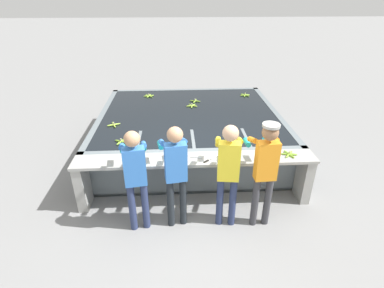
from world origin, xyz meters
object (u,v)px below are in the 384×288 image
(worker_1, at_px, (176,168))
(banana_bunch_floating_3, at_px, (245,95))
(banana_bunch_floating_5, at_px, (195,101))
(knife_0, at_px, (189,156))
(worker_0, at_px, (135,172))
(knife_1, at_px, (209,160))
(banana_bunch_ledge_0, at_px, (289,154))
(worker_2, at_px, (228,167))
(banana_bunch_floating_0, at_px, (121,141))
(banana_bunch_floating_2, at_px, (149,96))
(banana_bunch_floating_4, at_px, (192,106))
(banana_bunch_floating_1, at_px, (114,125))
(worker_3, at_px, (265,165))
(banana_bunch_ledge_1, at_px, (263,152))

(worker_1, relative_size, banana_bunch_floating_3, 6.10)
(banana_bunch_floating_5, distance_m, knife_0, 2.78)
(worker_0, height_order, knife_1, worker_0)
(banana_bunch_floating_3, distance_m, banana_bunch_ledge_0, 3.21)
(worker_2, relative_size, banana_bunch_floating_0, 6.53)
(banana_bunch_floating_2, relative_size, banana_bunch_floating_4, 1.02)
(banana_bunch_floating_3, bearing_deg, banana_bunch_ledge_0, -88.89)
(banana_bunch_floating_0, distance_m, knife_1, 1.71)
(banana_bunch_floating_4, distance_m, banana_bunch_floating_5, 0.34)
(banana_bunch_floating_0, height_order, banana_bunch_ledge_0, banana_bunch_ledge_0)
(worker_2, relative_size, banana_bunch_floating_1, 6.39)
(worker_1, xyz_separation_m, banana_bunch_floating_4, (0.41, 3.00, -0.12))
(worker_3, xyz_separation_m, banana_bunch_ledge_0, (0.60, 0.60, -0.17))
(banana_bunch_floating_0, bearing_deg, worker_1, -49.83)
(worker_2, bearing_deg, banana_bunch_floating_3, 74.05)
(banana_bunch_floating_0, distance_m, banana_bunch_floating_4, 2.30)
(banana_bunch_floating_3, bearing_deg, worker_1, -116.49)
(worker_0, height_order, knife_0, worker_0)
(worker_2, xyz_separation_m, banana_bunch_floating_1, (-2.05, 2.00, -0.14))
(worker_1, bearing_deg, banana_bunch_floating_4, 82.19)
(knife_1, bearing_deg, banana_bunch_ledge_0, 3.80)
(worker_0, height_order, banana_bunch_floating_1, worker_0)
(banana_bunch_floating_1, bearing_deg, banana_bunch_floating_2, 72.32)
(banana_bunch_floating_1, xyz_separation_m, banana_bunch_floating_3, (3.13, 1.78, -0.00))
(banana_bunch_floating_5, bearing_deg, knife_0, -95.90)
(banana_bunch_floating_0, relative_size, banana_bunch_ledge_0, 0.94)
(worker_0, xyz_separation_m, knife_0, (0.81, 0.62, -0.11))
(worker_1, bearing_deg, banana_bunch_ledge_1, 22.46)
(banana_bunch_ledge_0, bearing_deg, worker_3, -134.87)
(banana_bunch_ledge_0, distance_m, banana_bunch_ledge_1, 0.44)
(banana_bunch_floating_5, bearing_deg, worker_2, -85.36)
(worker_1, distance_m, knife_0, 0.62)
(banana_bunch_ledge_0, xyz_separation_m, knife_0, (-1.70, 0.04, -0.01))
(knife_1, bearing_deg, banana_bunch_floating_2, 109.98)
(worker_3, relative_size, banana_bunch_floating_5, 6.38)
(worker_3, xyz_separation_m, banana_bunch_ledge_1, (0.17, 0.69, -0.17))
(worker_0, distance_m, worker_1, 0.59)
(worker_2, xyz_separation_m, banana_bunch_ledge_1, (0.71, 0.66, -0.13))
(worker_1, distance_m, banana_bunch_floating_3, 4.18)
(banana_bunch_floating_1, height_order, banana_bunch_ledge_1, banana_bunch_ledge_1)
(banana_bunch_ledge_0, bearing_deg, banana_bunch_floating_3, 91.11)
(worker_1, relative_size, worker_3, 0.98)
(banana_bunch_ledge_1, bearing_deg, banana_bunch_floating_0, 167.33)
(knife_0, bearing_deg, banana_bunch_floating_4, 85.58)
(banana_bunch_ledge_1, distance_m, knife_0, 1.27)
(banana_bunch_floating_0, bearing_deg, banana_bunch_ledge_1, -12.67)
(banana_bunch_ledge_1, distance_m, knife_1, 0.96)
(worker_2, bearing_deg, banana_bunch_ledge_0, 26.43)
(banana_bunch_floating_2, relative_size, banana_bunch_floating_5, 1.02)
(worker_2, height_order, banana_bunch_floating_1, worker_2)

